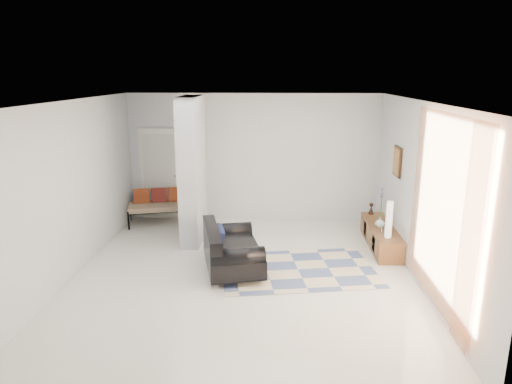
{
  "coord_description": "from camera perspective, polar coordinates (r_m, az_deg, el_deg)",
  "views": [
    {
      "loc": [
        0.53,
        -6.91,
        3.19
      ],
      "look_at": [
        0.17,
        0.6,
        1.24
      ],
      "focal_mm": 32.0,
      "sensor_mm": 36.0,
      "label": 1
    }
  ],
  "objects": [
    {
      "name": "floor",
      "position": [
        7.64,
        -1.54,
        -10.2
      ],
      "size": [
        6.0,
        6.0,
        0.0
      ],
      "primitive_type": "plane",
      "color": "white",
      "rests_on": "ground"
    },
    {
      "name": "hallway_door",
      "position": [
        10.45,
        -11.93,
        2.21
      ],
      "size": [
        0.85,
        0.06,
        2.04
      ],
      "primitive_type": "cube",
      "color": "white",
      "rests_on": "floor"
    },
    {
      "name": "wall_left",
      "position": [
        7.86,
        -22.03,
        0.27
      ],
      "size": [
        0.0,
        6.0,
        6.0
      ],
      "primitive_type": "plane",
      "rotation": [
        1.57,
        0.0,
        1.57
      ],
      "color": "silver",
      "rests_on": "ground"
    },
    {
      "name": "wall_art",
      "position": [
        8.72,
        17.25,
        3.68
      ],
      "size": [
        0.04,
        0.45,
        0.55
      ],
      "primitive_type": "cube",
      "color": "#3A210F",
      "rests_on": "wall_right"
    },
    {
      "name": "wall_back",
      "position": [
        10.09,
        -0.34,
        4.29
      ],
      "size": [
        6.0,
        0.0,
        6.0
      ],
      "primitive_type": "plane",
      "rotation": [
        1.57,
        0.0,
        0.0
      ],
      "color": "silver",
      "rests_on": "ground"
    },
    {
      "name": "cylinder_lamp",
      "position": [
        8.33,
        16.3,
        -3.31
      ],
      "size": [
        0.12,
        0.12,
        0.65
      ],
      "primitive_type": "cylinder",
      "color": "white",
      "rests_on": "media_console"
    },
    {
      "name": "curtain",
      "position": [
        6.39,
        22.17,
        -2.41
      ],
      "size": [
        0.0,
        2.55,
        2.55
      ],
      "primitive_type": "plane",
      "rotation": [
        1.57,
        0.0,
        1.57
      ],
      "color": "orange",
      "rests_on": "wall_right"
    },
    {
      "name": "vase",
      "position": [
        8.87,
        15.25,
        -3.68
      ],
      "size": [
        0.21,
        0.21,
        0.2
      ],
      "primitive_type": "imported",
      "rotation": [
        0.0,
        0.0,
        -0.11
      ],
      "color": "silver",
      "rests_on": "media_console"
    },
    {
      "name": "daybed",
      "position": [
        10.23,
        -11.33,
        -1.47
      ],
      "size": [
        1.74,
        1.06,
        0.77
      ],
      "rotation": [
        0.0,
        0.0,
        0.25
      ],
      "color": "black",
      "rests_on": "floor"
    },
    {
      "name": "partition_column",
      "position": [
        8.85,
        -7.96,
        2.71
      ],
      "size": [
        0.35,
        1.2,
        2.8
      ],
      "primitive_type": "cube",
      "color": "silver",
      "rests_on": "floor"
    },
    {
      "name": "ceiling",
      "position": [
        6.95,
        -1.7,
        11.28
      ],
      "size": [
        6.0,
        6.0,
        0.0
      ],
      "primitive_type": "plane",
      "rotation": [
        3.14,
        0.0,
        0.0
      ],
      "color": "white",
      "rests_on": "wall_back"
    },
    {
      "name": "loveseat",
      "position": [
        7.65,
        -3.38,
        -7.23
      ],
      "size": [
        1.19,
        1.65,
        0.76
      ],
      "rotation": [
        0.0,
        0.0,
        0.23
      ],
      "color": "silver",
      "rests_on": "floor"
    },
    {
      "name": "wall_right",
      "position": [
        7.48,
        19.89,
        -0.23
      ],
      "size": [
        0.0,
        6.0,
        6.0
      ],
      "primitive_type": "plane",
      "rotation": [
        1.57,
        0.0,
        -1.57
      ],
      "color": "silver",
      "rests_on": "ground"
    },
    {
      "name": "media_console",
      "position": [
        9.05,
        15.33,
        -5.3
      ],
      "size": [
        0.45,
        1.85,
        0.8
      ],
      "color": "brown",
      "rests_on": "floor"
    },
    {
      "name": "bronze_figurine",
      "position": [
        9.65,
        14.21,
        -2.02
      ],
      "size": [
        0.12,
        0.12,
        0.24
      ],
      "primitive_type": null,
      "rotation": [
        0.0,
        0.0,
        -0.05
      ],
      "color": "black",
      "rests_on": "media_console"
    },
    {
      "name": "wall_front",
      "position": [
        4.34,
        -4.65,
        -9.93
      ],
      "size": [
        6.0,
        0.0,
        6.0
      ],
      "primitive_type": "plane",
      "rotation": [
        -1.57,
        0.0,
        0.0
      ],
      "color": "silver",
      "rests_on": "ground"
    },
    {
      "name": "area_rug",
      "position": [
        7.8,
        5.26,
        -9.64
      ],
      "size": [
        2.77,
        2.07,
        0.01
      ],
      "primitive_type": "cube",
      "rotation": [
        0.0,
        0.0,
        0.16
      ],
      "color": "beige",
      "rests_on": "floor"
    }
  ]
}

